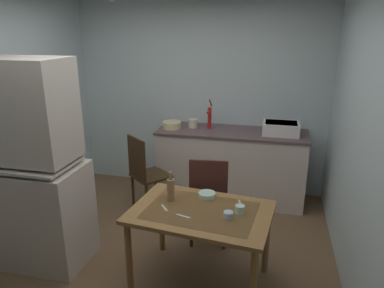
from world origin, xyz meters
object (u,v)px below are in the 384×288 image
(dining_table, at_px, (201,220))
(mixing_bowl_counter, at_px, (172,125))
(sink_basin, at_px, (281,128))
(hutch_cabinet, at_px, (28,172))
(serving_bowl_wide, at_px, (207,195))
(hand_pump, at_px, (209,116))
(mug_dark, at_px, (228,215))
(glass_bottle, at_px, (171,189))
(chair_by_counter, at_px, (146,172))
(chair_far_side, at_px, (209,199))

(dining_table, bearing_deg, mixing_bowl_counter, 113.91)
(sink_basin, relative_size, mixing_bowl_counter, 1.81)
(hutch_cabinet, relative_size, serving_bowl_wide, 12.54)
(hand_pump, height_order, mug_dark, hand_pump)
(hand_pump, distance_m, mug_dark, 1.97)
(glass_bottle, bearing_deg, serving_bowl_wide, 24.76)
(hand_pump, height_order, glass_bottle, hand_pump)
(hand_pump, xyz_separation_m, serving_bowl_wide, (0.27, -1.52, -0.37))
(hutch_cabinet, relative_size, chair_by_counter, 2.01)
(sink_basin, xyz_separation_m, mixing_bowl_counter, (-1.39, -0.05, -0.03))
(serving_bowl_wide, bearing_deg, chair_far_side, 97.37)
(mixing_bowl_counter, bearing_deg, chair_by_counter, -108.37)
(hutch_cabinet, distance_m, hand_pump, 2.27)
(mixing_bowl_counter, relative_size, mug_dark, 3.03)
(dining_table, bearing_deg, serving_bowl_wide, 89.90)
(dining_table, bearing_deg, hutch_cabinet, -179.51)
(chair_by_counter, height_order, mug_dark, chair_by_counter)
(sink_basin, xyz_separation_m, glass_bottle, (-0.94, -1.62, -0.18))
(chair_far_side, height_order, mug_dark, chair_far_side)
(dining_table, xyz_separation_m, mug_dark, (0.25, -0.08, 0.12))
(hand_pump, height_order, chair_far_side, hand_pump)
(hutch_cabinet, distance_m, mixing_bowl_counter, 1.92)
(mixing_bowl_counter, bearing_deg, dining_table, -66.09)
(sink_basin, height_order, dining_table, sink_basin)
(sink_basin, bearing_deg, dining_table, -110.16)
(hand_pump, bearing_deg, serving_bowl_wide, -79.97)
(hand_pump, xyz_separation_m, dining_table, (0.27, -1.79, -0.48))
(mixing_bowl_counter, distance_m, chair_by_counter, 0.74)
(hutch_cabinet, distance_m, glass_bottle, 1.35)
(dining_table, relative_size, mug_dark, 15.64)
(mixing_bowl_counter, bearing_deg, mug_dark, -60.67)
(hand_pump, bearing_deg, mug_dark, -74.61)
(sink_basin, xyz_separation_m, mug_dark, (-0.39, -1.82, -0.27))
(hutch_cabinet, height_order, mixing_bowl_counter, hutch_cabinet)
(sink_basin, bearing_deg, serving_bowl_wide, -113.39)
(chair_by_counter, height_order, glass_bottle, glass_bottle)
(serving_bowl_wide, bearing_deg, chair_by_counter, 136.68)
(mug_dark, bearing_deg, dining_table, 161.99)
(chair_far_side, relative_size, serving_bowl_wide, 6.28)
(mixing_bowl_counter, bearing_deg, hand_pump, 11.19)
(chair_far_side, xyz_separation_m, mug_dark, (0.29, -0.70, 0.24))
(glass_bottle, bearing_deg, hutch_cabinet, -174.07)
(hutch_cabinet, bearing_deg, hand_pump, 52.76)
(hutch_cabinet, height_order, glass_bottle, hutch_cabinet)
(dining_table, bearing_deg, mug_dark, -18.01)
(mixing_bowl_counter, bearing_deg, hutch_cabinet, -117.49)
(hutch_cabinet, height_order, hand_pump, hutch_cabinet)
(serving_bowl_wide, bearing_deg, glass_bottle, -155.24)
(chair_by_counter, bearing_deg, hand_pump, 44.12)
(sink_basin, distance_m, dining_table, 1.90)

